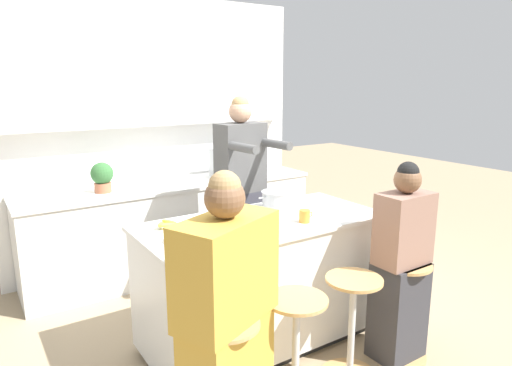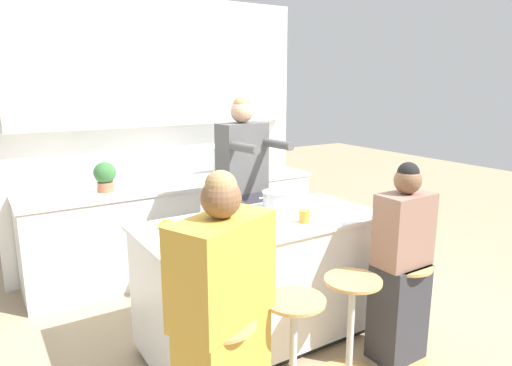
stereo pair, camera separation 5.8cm
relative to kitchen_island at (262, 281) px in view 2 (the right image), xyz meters
The scene contains 17 objects.
ground_plane 0.47m from the kitchen_island, ahead, with size 16.00×16.00×0.00m, color tan.
wall_back 2.16m from the kitchen_island, 90.00° to the left, with size 3.11×0.22×2.70m.
back_counter 1.57m from the kitchen_island, 90.00° to the left, with size 2.89×0.63×0.90m.
kitchen_island is the anchor object (origin of this frame).
bar_stool_center_left 0.74m from the kitchen_island, 108.46° to the right, with size 0.38×0.38×0.69m.
bar_stool_center_right 0.72m from the kitchen_island, 71.11° to the right, with size 0.38×0.38×0.69m.
bar_stool_rightmost 0.98m from the kitchen_island, 44.67° to the right, with size 0.38×0.38×0.69m.
person_cooking 0.87m from the kitchen_island, 69.56° to the left, with size 0.46×0.58×1.76m.
person_wrapped_blanket 0.98m from the kitchen_island, 134.91° to the right, with size 0.62×0.48×1.46m.
person_seated_near 0.96m from the kitchen_island, 45.19° to the right, with size 0.37×0.27×1.38m.
cooking_pot 0.61m from the kitchen_island, 35.22° to the left, with size 0.32×0.23×0.14m.
fruit_bowl 0.80m from the kitchen_island, 169.81° to the right, with size 0.22×0.22×0.06m.
mixing_bowl_steel 0.59m from the kitchen_island, 120.39° to the right, with size 0.22×0.22×0.08m.
coffee_cup_near 0.58m from the kitchen_island, 43.31° to the right, with size 0.11×0.08×0.09m.
banana_bunch 0.82m from the kitchen_island, 162.71° to the left, with size 0.18×0.13×0.06m.
microwave 1.79m from the kitchen_island, 64.85° to the left, with size 0.50×0.35×0.30m.
potted_plant 1.80m from the kitchen_island, 113.20° to the left, with size 0.20×0.20×0.27m.
Camera 2 is at (-1.66, -2.56, 1.88)m, focal length 32.00 mm.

